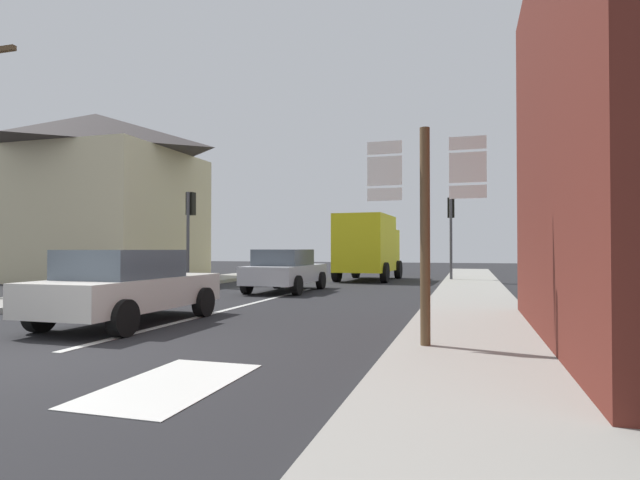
% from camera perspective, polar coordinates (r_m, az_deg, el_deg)
% --- Properties ---
extents(ground_plane, '(80.00, 80.00, 0.00)m').
position_cam_1_polar(ground_plane, '(16.94, -3.23, -6.05)').
color(ground_plane, '#232326').
extents(sidewalk_right, '(2.30, 44.00, 0.14)m').
position_cam_1_polar(sidewalk_right, '(13.97, 16.76, -6.80)').
color(sidewalk_right, gray).
rests_on(sidewalk_right, ground).
extents(sidewalk_left, '(2.30, 44.00, 0.14)m').
position_cam_1_polar(sidewalk_left, '(18.04, -23.03, -5.44)').
color(sidewalk_left, gray).
rests_on(sidewalk_left, ground).
extents(lane_centre_stripe, '(0.16, 12.00, 0.01)m').
position_cam_1_polar(lane_centre_stripe, '(13.26, -9.09, -7.42)').
color(lane_centre_stripe, silver).
rests_on(lane_centre_stripe, ground).
extents(lane_turn_arrow, '(1.20, 2.20, 0.01)m').
position_cam_1_polar(lane_turn_arrow, '(6.00, -16.31, -15.27)').
color(lane_turn_arrow, silver).
rests_on(lane_turn_arrow, ground).
extents(clapboard_house_left, '(9.07, 8.39, 8.02)m').
position_cam_1_polar(clapboard_house_left, '(26.77, -23.91, 4.57)').
color(clapboard_house_left, beige).
rests_on(clapboard_house_left, ground).
extents(sedan_near, '(1.97, 4.20, 1.47)m').
position_cam_1_polar(sedan_near, '(10.77, -20.76, -4.82)').
color(sedan_near, beige).
rests_on(sedan_near, ground).
extents(sedan_far, '(1.99, 4.21, 1.47)m').
position_cam_1_polar(sedan_far, '(17.75, -3.91, -3.36)').
color(sedan_far, '#B7BABF').
rests_on(sedan_far, ground).
extents(delivery_truck, '(2.65, 5.08, 3.05)m').
position_cam_1_polar(delivery_truck, '(24.11, 5.42, -0.62)').
color(delivery_truck, yellow).
rests_on(delivery_truck, ground).
extents(route_sign_post, '(1.66, 0.14, 3.20)m').
position_cam_1_polar(route_sign_post, '(7.30, 11.73, 2.32)').
color(route_sign_post, brown).
rests_on(route_sign_post, ground).
extents(traffic_light_near_left, '(0.30, 0.49, 3.73)m').
position_cam_1_polar(traffic_light_near_left, '(20.66, -14.40, 2.55)').
color(traffic_light_near_left, '#47474C').
rests_on(traffic_light_near_left, ground).
extents(traffic_light_far_right, '(0.30, 0.49, 3.79)m').
position_cam_1_polar(traffic_light_far_right, '(23.51, 14.51, 2.24)').
color(traffic_light_far_right, '#47474C').
rests_on(traffic_light_far_right, ground).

